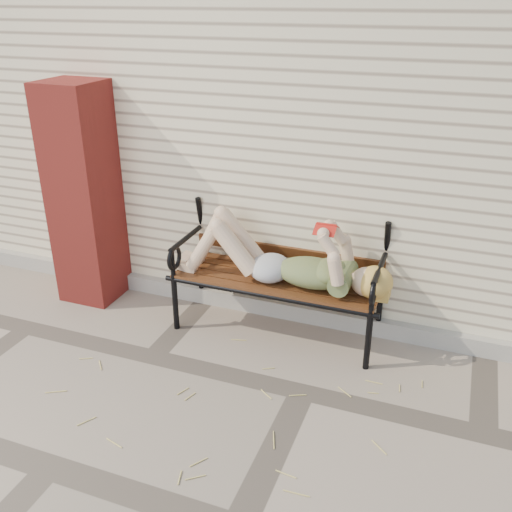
% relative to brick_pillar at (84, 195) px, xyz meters
% --- Properties ---
extents(ground, '(80.00, 80.00, 0.00)m').
position_rel_brick_pillar_xyz_m(ground, '(2.30, -0.75, -1.00)').
color(ground, gray).
rests_on(ground, ground).
extents(house_wall, '(8.00, 4.00, 3.00)m').
position_rel_brick_pillar_xyz_m(house_wall, '(2.30, 2.25, 0.50)').
color(house_wall, beige).
rests_on(house_wall, ground).
extents(foundation_strip, '(8.00, 0.10, 0.15)m').
position_rel_brick_pillar_xyz_m(foundation_strip, '(2.30, 0.22, -0.93)').
color(foundation_strip, '#A7A296').
rests_on(foundation_strip, ground).
extents(brick_pillar, '(0.50, 0.50, 2.00)m').
position_rel_brick_pillar_xyz_m(brick_pillar, '(0.00, 0.00, 0.00)').
color(brick_pillar, maroon).
rests_on(brick_pillar, ground).
extents(garden_bench, '(1.87, 0.75, 1.21)m').
position_rel_brick_pillar_xyz_m(garden_bench, '(1.85, 0.08, -0.32)').
color(garden_bench, black).
rests_on(garden_bench, ground).
extents(reading_woman, '(1.77, 0.40, 0.56)m').
position_rel_brick_pillar_xyz_m(reading_woman, '(1.87, -0.07, -0.28)').
color(reading_woman, '#0A3849').
rests_on(reading_woman, ground).
extents(straw_scatter, '(2.86, 1.78, 0.01)m').
position_rel_brick_pillar_xyz_m(straw_scatter, '(2.48, -1.06, -0.99)').
color(straw_scatter, '#D2BE66').
rests_on(straw_scatter, ground).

